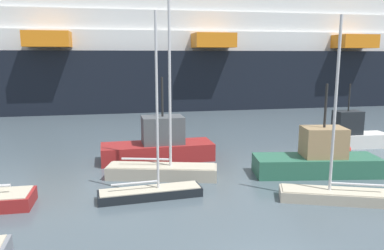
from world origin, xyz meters
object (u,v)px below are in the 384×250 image
object	(u,v)px
sailboat_2	(150,189)
cruise_ship	(59,56)
sailboat_5	(162,169)
fishing_boat_0	(349,135)
channel_buoy_0	(345,149)
fishing_boat_1	(159,145)
sailboat_1	(339,193)
fishing_boat_2	(318,159)

from	to	relation	value
sailboat_2	cruise_ship	world-z (taller)	cruise_ship
sailboat_5	fishing_boat_0	size ratio (longest dim) A/B	1.88
channel_buoy_0	fishing_boat_1	bearing A→B (deg)	176.42
sailboat_1	fishing_boat_2	world-z (taller)	sailboat_1
channel_buoy_0	fishing_boat_2	bearing A→B (deg)	-136.76
sailboat_5	fishing_boat_1	distance (m)	3.47
fishing_boat_2	cruise_ship	distance (m)	36.53
sailboat_2	sailboat_1	bearing A→B (deg)	-18.83
sailboat_2	sailboat_5	xyz separation A→B (m)	(0.73, 2.62, 0.12)
fishing_boat_2	channel_buoy_0	distance (m)	5.01
sailboat_5	fishing_boat_0	xyz separation A→B (m)	(13.10, 4.58, 0.35)
fishing_boat_0	cruise_ship	size ratio (longest dim) A/B	0.04
channel_buoy_0	fishing_boat_0	bearing A→B (deg)	54.13
fishing_boat_1	sailboat_1	bearing A→B (deg)	-51.59
fishing_boat_2	fishing_boat_1	bearing A→B (deg)	159.38
sailboat_1	sailboat_2	distance (m)	8.14
cruise_ship	sailboat_5	bearing A→B (deg)	-74.02
sailboat_2	fishing_boat_1	xyz separation A→B (m)	(0.84, 6.07, 0.54)
sailboat_1	sailboat_2	xyz separation A→B (m)	(-7.95, 1.73, -0.01)
fishing_boat_1	cruise_ship	bearing A→B (deg)	106.59
sailboat_5	fishing_boat_1	xyz separation A→B (m)	(0.11, 3.45, 0.42)
cruise_ship	fishing_boat_0	bearing A→B (deg)	-50.52
sailboat_1	fishing_boat_2	size ratio (longest dim) A/B	1.18
sailboat_1	fishing_boat_0	size ratio (longest dim) A/B	1.49
sailboat_1	fishing_boat_1	size ratio (longest dim) A/B	1.16
sailboat_1	cruise_ship	xyz separation A→B (m)	(-17.28, 34.90, 5.71)
sailboat_2	fishing_boat_0	xyz separation A→B (m)	(13.83, 7.20, 0.47)
sailboat_2	cruise_ship	xyz separation A→B (m)	(-9.32, 33.18, 5.72)
sailboat_2	sailboat_5	world-z (taller)	sailboat_5
sailboat_2	fishing_boat_1	distance (m)	6.15
channel_buoy_0	cruise_ship	xyz separation A→B (m)	(-21.81, 27.83, 5.75)
sailboat_2	cruise_ship	bearing A→B (deg)	99.12
fishing_boat_1	fishing_boat_2	bearing A→B (deg)	-31.32
sailboat_5	channel_buoy_0	size ratio (longest dim) A/B	6.48
fishing_boat_0	fishing_boat_1	bearing A→B (deg)	4.52
fishing_boat_0	channel_buoy_0	world-z (taller)	fishing_boat_0
sailboat_2	fishing_boat_2	xyz separation A→B (m)	(8.85, 1.92, 0.48)
sailboat_1	channel_buoy_0	distance (m)	8.40
sailboat_1	channel_buoy_0	world-z (taller)	sailboat_1
sailboat_5	channel_buoy_0	xyz separation A→B (m)	(11.76, 2.72, -0.14)
fishing_boat_0	cruise_ship	xyz separation A→B (m)	(-23.16, 25.97, 5.25)
fishing_boat_0	fishing_boat_2	bearing A→B (deg)	46.20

